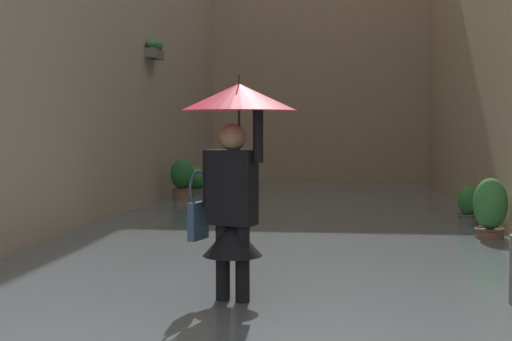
# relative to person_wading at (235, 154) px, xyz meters

# --- Properties ---
(ground_plane) EXTENTS (60.00, 60.00, 0.00)m
(ground_plane) POSITION_rel_person_wading_xyz_m (-0.11, -5.24, -1.42)
(ground_plane) COLOR #605B56
(flood_water) EXTENTS (6.70, 24.58, 0.19)m
(flood_water) POSITION_rel_person_wading_xyz_m (-0.11, -5.24, -1.32)
(flood_water) COLOR #515B60
(flood_water) RESTS_ON ground_plane
(building_facade_far) EXTENTS (9.50, 1.80, 8.49)m
(building_facade_far) POSITION_rel_person_wading_xyz_m (-0.11, -15.43, 2.83)
(building_facade_far) COLOR gray
(building_facade_far) RESTS_ON ground_plane
(person_wading) EXTENTS (0.95, 0.95, 2.06)m
(person_wading) POSITION_rel_person_wading_xyz_m (0.00, 0.00, 0.00)
(person_wading) COLOR black
(person_wading) RESTS_ON ground_plane
(potted_plant_near_left) EXTENTS (0.45, 0.45, 0.97)m
(potted_plant_near_left) POSITION_rel_person_wading_xyz_m (-2.78, -3.97, -0.90)
(potted_plant_near_left) COLOR brown
(potted_plant_near_left) RESTS_ON ground_plane
(potted_plant_mid_right) EXTENTS (0.58, 0.58, 0.78)m
(potted_plant_mid_right) POSITION_rel_person_wading_xyz_m (2.32, -9.69, -0.96)
(potted_plant_mid_right) COLOR #66605B
(potted_plant_mid_right) RESTS_ON ground_plane
(potted_plant_far_right) EXTENTS (0.47, 0.47, 1.00)m
(potted_plant_far_right) POSITION_rel_person_wading_xyz_m (2.39, -8.64, -0.87)
(potted_plant_far_right) COLOR brown
(potted_plant_far_right) RESTS_ON ground_plane
(potted_plant_far_left) EXTENTS (0.33, 0.33, 0.76)m
(potted_plant_far_left) POSITION_rel_person_wading_xyz_m (-2.72, -5.38, -1.01)
(potted_plant_far_left) COLOR #66605B
(potted_plant_far_left) RESTS_ON ground_plane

